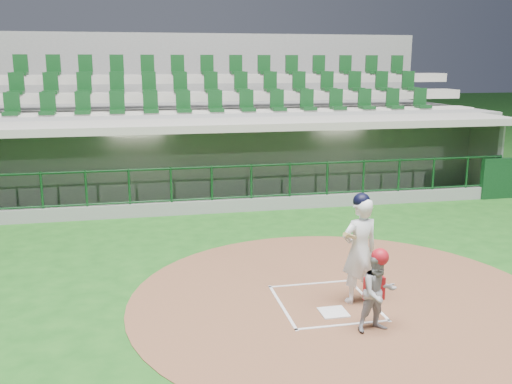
# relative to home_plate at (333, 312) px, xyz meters

# --- Properties ---
(ground) EXTENTS (120.00, 120.00, 0.00)m
(ground) POSITION_rel_home_plate_xyz_m (0.00, 0.70, -0.02)
(ground) COLOR #174B15
(ground) RESTS_ON ground
(dirt_circle) EXTENTS (7.20, 7.20, 0.01)m
(dirt_circle) POSITION_rel_home_plate_xyz_m (0.30, 0.50, -0.02)
(dirt_circle) COLOR brown
(dirt_circle) RESTS_ON ground
(home_plate) EXTENTS (0.43, 0.43, 0.02)m
(home_plate) POSITION_rel_home_plate_xyz_m (0.00, 0.00, 0.00)
(home_plate) COLOR white
(home_plate) RESTS_ON dirt_circle
(batter_box_chalk) EXTENTS (1.55, 1.80, 0.01)m
(batter_box_chalk) POSITION_rel_home_plate_xyz_m (0.00, 0.40, -0.00)
(batter_box_chalk) COLOR silver
(batter_box_chalk) RESTS_ON ground
(dugout_structure) EXTENTS (16.40, 3.70, 3.00)m
(dugout_structure) POSITION_rel_home_plate_xyz_m (0.13, 8.51, 0.95)
(dugout_structure) COLOR slate
(dugout_structure) RESTS_ON ground
(seating_deck) EXTENTS (17.00, 6.72, 5.15)m
(seating_deck) POSITION_rel_home_plate_xyz_m (0.00, 11.61, 1.40)
(seating_deck) COLOR gray
(seating_deck) RESTS_ON ground
(batter) EXTENTS (0.90, 0.91, 1.88)m
(batter) POSITION_rel_home_plate_xyz_m (0.54, 0.34, 0.93)
(batter) COLOR white
(batter) RESTS_ON dirt_circle
(catcher) EXTENTS (0.65, 0.53, 1.29)m
(catcher) POSITION_rel_home_plate_xyz_m (0.43, -0.70, 0.62)
(catcher) COLOR #98989D
(catcher) RESTS_ON dirt_circle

